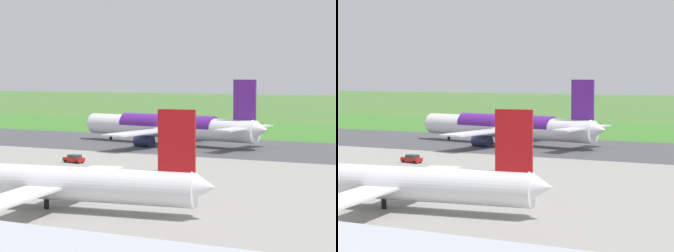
% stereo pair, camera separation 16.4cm
% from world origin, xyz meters
% --- Properties ---
extents(ground_plane, '(800.00, 800.00, 0.00)m').
position_xyz_m(ground_plane, '(0.00, 0.00, 0.00)').
color(ground_plane, '#477233').
extents(runway_asphalt, '(600.00, 40.46, 0.06)m').
position_xyz_m(runway_asphalt, '(0.00, 0.00, 0.03)').
color(runway_asphalt, '#47474C').
rests_on(runway_asphalt, ground).
extents(apron_concrete, '(440.00, 110.00, 0.05)m').
position_xyz_m(apron_concrete, '(0.00, 73.46, 0.03)').
color(apron_concrete, gray).
rests_on(apron_concrete, ground).
extents(grass_verge_foreground, '(600.00, 80.00, 0.04)m').
position_xyz_m(grass_verge_foreground, '(0.00, -43.71, 0.02)').
color(grass_verge_foreground, '#3C782B').
rests_on(grass_verge_foreground, ground).
extents(airliner_main, '(53.95, 44.37, 15.88)m').
position_xyz_m(airliner_main, '(10.94, 0.07, 4.35)').
color(airliner_main, white).
rests_on(airliner_main, ground).
extents(airliner_parked_mid, '(44.21, 36.29, 12.91)m').
position_xyz_m(airliner_parked_mid, '(-9.81, 78.00, 3.53)').
color(airliner_parked_mid, white).
rests_on(airliner_parked_mid, ground).
extents(service_car_followme, '(4.43, 2.44, 1.62)m').
position_xyz_m(service_car_followme, '(12.48, 38.86, 0.84)').
color(service_car_followme, '#B21914').
rests_on(service_car_followme, ground).
extents(no_stopping_sign, '(0.60, 0.10, 2.40)m').
position_xyz_m(no_stopping_sign, '(2.24, -45.64, 1.44)').
color(no_stopping_sign, slate).
rests_on(no_stopping_sign, ground).
extents(traffic_cone_orange, '(0.40, 0.40, 0.55)m').
position_xyz_m(traffic_cone_orange, '(9.60, -42.59, 0.28)').
color(traffic_cone_orange, orange).
rests_on(traffic_cone_orange, ground).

